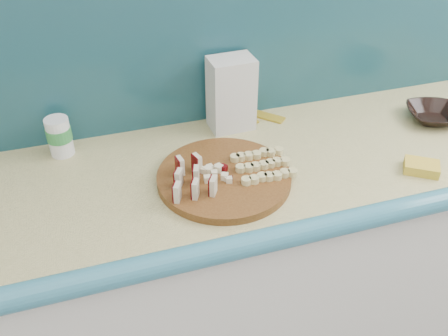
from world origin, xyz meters
TOP-DOWN VIEW (x-y plane):
  - kitchen_counter at (0.10, 1.50)m, footprint 2.20×0.63m
  - backsplash at (0.10, 1.79)m, footprint 2.20×0.02m
  - cutting_board at (0.10, 1.45)m, footprint 0.37×0.37m
  - apple_wedges at (0.00, 1.42)m, footprint 0.11×0.14m
  - apple_chunks at (0.08, 1.45)m, footprint 0.06×0.06m
  - banana_slices at (0.21, 1.44)m, footprint 0.16×0.14m
  - brown_bowl at (0.83, 1.55)m, footprint 0.21×0.21m
  - flour_bag at (0.21, 1.71)m, footprint 0.14×0.10m
  - canister at (-0.31, 1.71)m, footprint 0.07×0.07m
  - sponge at (0.63, 1.32)m, footprint 0.11×0.10m
  - banana_peel at (0.26, 1.76)m, footprint 0.24×0.20m

SIDE VIEW (x-z plane):
  - kitchen_counter at x=0.10m, z-range 0.00..0.91m
  - banana_peel at x=0.26m, z-range 0.91..0.92m
  - cutting_board at x=0.10m, z-range 0.91..0.93m
  - sponge at x=0.63m, z-range 0.91..0.94m
  - brown_bowl at x=0.83m, z-range 0.91..0.95m
  - banana_slices at x=0.21m, z-range 0.93..0.95m
  - apple_chunks at x=0.08m, z-range 0.93..0.95m
  - apple_wedges at x=0.00m, z-range 0.93..0.98m
  - canister at x=-0.31m, z-range 0.91..1.03m
  - flour_bag at x=0.21m, z-range 0.91..1.14m
  - backsplash at x=0.10m, z-range 0.91..1.41m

